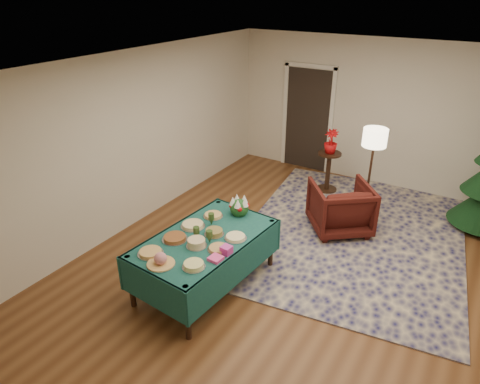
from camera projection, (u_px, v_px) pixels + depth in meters
The scene contains 24 objects.
room_shell at pixel (315, 187), 5.10m from camera, with size 7.00×7.00×7.00m.
doorway at pixel (308, 117), 8.62m from camera, with size 1.08×0.04×2.16m.
rug at pixel (352, 233), 6.69m from camera, with size 3.20×4.20×0.02m, color #131347.
buffet_table at pixel (205, 247), 5.32m from camera, with size 1.23×1.93×0.72m.
platter_0 at pixel (150, 253), 4.93m from camera, with size 0.30×0.30×0.05m.
platter_1 at pixel (161, 260), 4.73m from camera, with size 0.32×0.32×0.16m.
platter_2 at pixel (194, 265), 4.70m from camera, with size 0.26×0.26×0.06m.
platter_3 at pixel (175, 238), 5.20m from camera, with size 0.32×0.32×0.05m.
platter_4 at pixel (196, 243), 5.06m from camera, with size 0.25×0.25×0.10m.
platter_5 at pixel (219, 249), 5.01m from camera, with size 0.27×0.27×0.04m.
platter_6 at pixel (193, 225), 5.48m from camera, with size 0.31×0.31×0.05m.
platter_7 at pixel (214, 232), 5.30m from camera, with size 0.25×0.25×0.07m.
platter_8 at pixel (236, 237), 5.23m from camera, with size 0.27×0.27×0.04m.
platter_9 at pixel (213, 215), 5.72m from camera, with size 0.27×0.27×0.04m.
goblet_0 at pixel (211, 219), 5.49m from camera, with size 0.08×0.08×0.17m.
goblet_1 at pixel (210, 236), 5.11m from camera, with size 0.08×0.08×0.17m.
goblet_2 at pixel (196, 233), 5.19m from camera, with size 0.08×0.08×0.17m.
napkin_stack at pixel (216, 259), 4.83m from camera, with size 0.14×0.14×0.04m, color #FB4599.
gift_box at pixel (226, 250), 4.93m from camera, with size 0.12×0.12×0.10m, color #CF39A5.
centerpiece at pixel (239, 206), 5.72m from camera, with size 0.26×0.26×0.30m.
armchair at pixel (341, 205), 6.61m from camera, with size 0.85×0.80×0.88m, color #3E110D.
floor_lamp at pixel (374, 143), 6.59m from camera, with size 0.37×0.37×1.54m.
side_table at pixel (328, 172), 7.92m from camera, with size 0.42×0.42×0.76m.
potted_plant at pixel (331, 146), 7.69m from camera, with size 0.25×0.44×0.25m, color red.
Camera 1 is at (1.64, -4.39, 3.55)m, focal length 32.00 mm.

